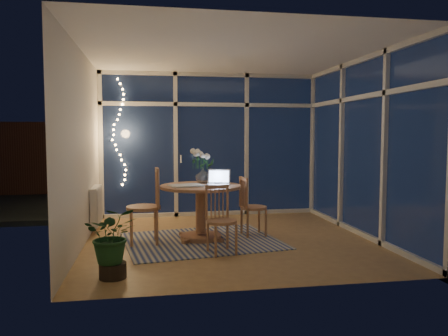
{
  "coord_description": "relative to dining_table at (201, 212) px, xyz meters",
  "views": [
    {
      "loc": [
        -1.13,
        -5.96,
        1.48
      ],
      "look_at": [
        -0.06,
        0.25,
        1.0
      ],
      "focal_mm": 35.0,
      "sensor_mm": 36.0,
      "label": 1
    }
  ],
  "objects": [
    {
      "name": "window_wall_back",
      "position": [
        0.42,
        1.87,
        0.91
      ],
      "size": [
        4.0,
        0.1,
        2.6
      ],
      "primitive_type": "cube",
      "color": "silver",
      "rests_on": "floor"
    },
    {
      "name": "phone",
      "position": [
        0.14,
        -0.08,
        0.39
      ],
      "size": [
        0.14,
        0.11,
        0.01
      ],
      "primitive_type": "cube",
      "rotation": [
        0.0,
        0.0,
        0.43
      ],
      "color": "black",
      "rests_on": "dining_table"
    },
    {
      "name": "laptop",
      "position": [
        0.25,
        -0.02,
        0.5
      ],
      "size": [
        0.38,
        0.35,
        0.24
      ],
      "primitive_type": null,
      "rotation": [
        0.0,
        0.0,
        -0.27
      ],
      "color": "silver",
      "rests_on": "dining_table"
    },
    {
      "name": "window_wall_right",
      "position": [
        2.38,
        -0.09,
        0.91
      ],
      "size": [
        0.1,
        4.0,
        2.6
      ],
      "primitive_type": "cube",
      "color": "silver",
      "rests_on": "floor"
    },
    {
      "name": "wall_front",
      "position": [
        0.42,
        -2.09,
        0.91
      ],
      "size": [
        4.0,
        0.04,
        2.6
      ],
      "primitive_type": "cube",
      "color": "silver",
      "rests_on": "floor"
    },
    {
      "name": "garden_fence",
      "position": [
        0.42,
        5.41,
        0.51
      ],
      "size": [
        11.0,
        0.08,
        1.8
      ],
      "primitive_type": "cube",
      "color": "#3D2016",
      "rests_on": "ground"
    },
    {
      "name": "potted_plant",
      "position": [
        -1.09,
        -1.5,
        -0.01
      ],
      "size": [
        0.58,
        0.51,
        0.76
      ],
      "primitive_type": "imported",
      "rotation": [
        0.0,
        0.0,
        0.08
      ],
      "color": "#184320",
      "rests_on": "floor"
    },
    {
      "name": "newspapers",
      "position": [
        -0.2,
        -0.07,
        0.4
      ],
      "size": [
        0.51,
        0.45,
        0.02
      ],
      "primitive_type": "cube",
      "rotation": [
        0.0,
        0.0,
        0.36
      ],
      "color": "#BAB7B1",
      "rests_on": "dining_table"
    },
    {
      "name": "dining_table",
      "position": [
        0.0,
        0.0,
        0.0
      ],
      "size": [
        1.3,
        1.3,
        0.77
      ],
      "primitive_type": "cylinder",
      "rotation": [
        0.0,
        0.0,
        0.16
      ],
      "color": "#AE714E",
      "rests_on": "floor"
    },
    {
      "name": "flower_vase",
      "position": [
        0.07,
        0.28,
        0.49
      ],
      "size": [
        0.23,
        0.23,
        0.21
      ],
      "primitive_type": "imported",
      "rotation": [
        0.0,
        0.0,
        0.16
      ],
      "color": "silver",
      "rests_on": "dining_table"
    },
    {
      "name": "wall_back",
      "position": [
        0.42,
        1.91,
        0.91
      ],
      "size": [
        4.0,
        0.04,
        2.6
      ],
      "primitive_type": "cube",
      "color": "silver",
      "rests_on": "floor"
    },
    {
      "name": "garden_patio",
      "position": [
        0.92,
        4.91,
        -0.45
      ],
      "size": [
        12.0,
        6.0,
        0.1
      ],
      "primitive_type": "cube",
      "color": "black",
      "rests_on": "ground"
    },
    {
      "name": "rug",
      "position": [
        -0.0,
        -0.1,
        -0.38
      ],
      "size": [
        2.31,
        1.96,
        0.01
      ],
      "primitive_type": "cube",
      "rotation": [
        0.0,
        0.0,
        0.16
      ],
      "color": "beige",
      "rests_on": "floor"
    },
    {
      "name": "garden_shrubs",
      "position": [
        -0.38,
        3.31,
        0.06
      ],
      "size": [
        0.9,
        0.9,
        0.9
      ],
      "primitive_type": "sphere",
      "color": "black",
      "rests_on": "ground"
    },
    {
      "name": "neighbour_roof",
      "position": [
        0.72,
        8.41,
        1.81
      ],
      "size": [
        7.0,
        3.0,
        2.2
      ],
      "primitive_type": "cube",
      "color": "#373A42",
      "rests_on": "ground"
    },
    {
      "name": "chair_front",
      "position": [
        0.17,
        -0.78,
        0.04
      ],
      "size": [
        0.48,
        0.48,
        0.86
      ],
      "primitive_type": "cube",
      "rotation": [
        0.0,
        0.0,
        0.23
      ],
      "color": "#AE714E",
      "rests_on": "floor"
    },
    {
      "name": "wall_left",
      "position": [
        -1.58,
        -0.09,
        0.91
      ],
      "size": [
        0.04,
        4.0,
        2.6
      ],
      "primitive_type": "cube",
      "color": "silver",
      "rests_on": "floor"
    },
    {
      "name": "radiator",
      "position": [
        -1.52,
        0.81,
        0.01
      ],
      "size": [
        0.1,
        0.7,
        0.58
      ],
      "primitive_type": "cube",
      "color": "silver",
      "rests_on": "wall_left"
    },
    {
      "name": "bowl",
      "position": [
        0.27,
        0.11,
        0.41
      ],
      "size": [
        0.17,
        0.17,
        0.04
      ],
      "primitive_type": "imported",
      "rotation": [
        0.0,
        0.0,
        0.16
      ],
      "color": "white",
      "rests_on": "dining_table"
    },
    {
      "name": "chair_left",
      "position": [
        -0.79,
        -0.11,
        0.14
      ],
      "size": [
        0.5,
        0.5,
        1.05
      ],
      "primitive_type": "cube",
      "rotation": [
        0.0,
        0.0,
        -1.53
      ],
      "color": "#AE714E",
      "rests_on": "floor"
    },
    {
      "name": "ceiling",
      "position": [
        0.42,
        -0.09,
        2.21
      ],
      "size": [
        4.0,
        4.0,
        0.0
      ],
      "primitive_type": "plane",
      "color": "white",
      "rests_on": "wall_back"
    },
    {
      "name": "fairy_lights",
      "position": [
        -1.23,
        1.79,
        1.14
      ],
      "size": [
        0.24,
        0.1,
        1.85
      ],
      "primitive_type": null,
      "color": "#FFBC66",
      "rests_on": "window_wall_back"
    },
    {
      "name": "chair_right",
      "position": [
        0.79,
        0.1,
        0.05
      ],
      "size": [
        0.45,
        0.45,
        0.88
      ],
      "primitive_type": "cube",
      "rotation": [
        0.0,
        0.0,
        1.68
      ],
      "color": "#AE714E",
      "rests_on": "floor"
    },
    {
      "name": "wall_right",
      "position": [
        2.42,
        -0.09,
        0.91
      ],
      "size": [
        0.04,
        4.0,
        2.6
      ],
      "primitive_type": "cube",
      "color": "silver",
      "rests_on": "floor"
    },
    {
      "name": "floor",
      "position": [
        0.42,
        -0.09,
        -0.39
      ],
      "size": [
        4.0,
        4.0,
        0.0
      ],
      "primitive_type": "plane",
      "color": "#9B7244",
      "rests_on": "ground"
    }
  ]
}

